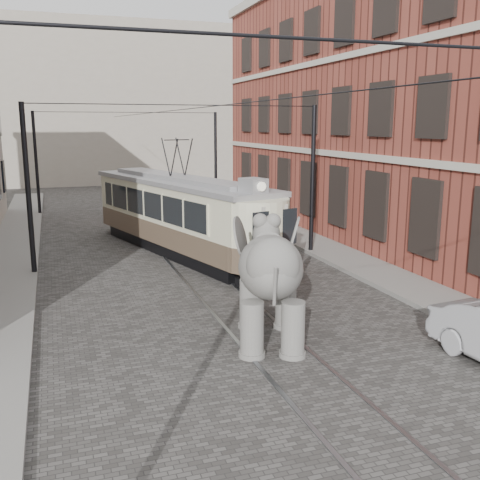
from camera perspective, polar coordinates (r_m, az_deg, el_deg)
name	(u,v)px	position (r m, az deg, el deg)	size (l,w,h in m)	color
ground	(238,312)	(15.98, -0.22, -7.41)	(120.00, 120.00, 0.00)	#484643
tram_rails	(238,312)	(15.97, -0.22, -7.37)	(1.54, 80.00, 0.02)	slate
sidewalk_right	(416,290)	(18.65, 17.61, -4.89)	(2.00, 60.00, 0.15)	slate
brick_building	(396,108)	(28.15, 15.79, 12.91)	(8.00, 26.00, 12.00)	brown
distant_block	(101,105)	(54.54, -14.08, 13.33)	(28.00, 10.00, 14.00)	gray
catenary	(188,189)	(19.97, -5.35, 5.27)	(11.00, 30.20, 6.00)	black
tram	(178,197)	(22.94, -6.39, 4.45)	(2.44, 11.81, 4.69)	beige
elephant	(270,284)	(13.50, 3.15, -4.54)	(2.64, 4.79, 2.93)	#62605B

